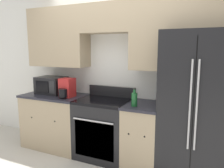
{
  "coord_description": "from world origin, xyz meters",
  "views": [
    {
      "loc": [
        1.3,
        -2.53,
        1.65
      ],
      "look_at": [
        -0.0,
        0.31,
        1.15
      ],
      "focal_mm": 35.0,
      "sensor_mm": 36.0,
      "label": 1
    }
  ],
  "objects": [
    {
      "name": "lower_cabinets_right",
      "position": [
        0.48,
        0.31,
        0.45
      ],
      "size": [
        0.5,
        0.64,
        0.9
      ],
      "color": "tan",
      "rests_on": "ground_plane"
    },
    {
      "name": "ground_plane",
      "position": [
        0.0,
        0.0,
        0.0
      ],
      "size": [
        12.0,
        12.0,
        0.0
      ],
      "primitive_type": "plane",
      "color": "beige"
    },
    {
      "name": "bottle",
      "position": [
        0.39,
        0.16,
        0.99
      ],
      "size": [
        0.08,
        0.08,
        0.25
      ],
      "color": "#195928",
      "rests_on": "lower_cabinets_right"
    },
    {
      "name": "lower_cabinets_left",
      "position": [
        -1.05,
        0.31,
        0.45
      ],
      "size": [
        1.06,
        0.64,
        0.9
      ],
      "color": "tan",
      "rests_on": "ground_plane"
    },
    {
      "name": "microwave",
      "position": [
        -1.17,
        0.37,
        1.04
      ],
      "size": [
        0.47,
        0.36,
        0.29
      ],
      "color": "black",
      "rests_on": "lower_cabinets_left"
    },
    {
      "name": "refrigerator",
      "position": [
        1.14,
        0.37,
        0.93
      ],
      "size": [
        0.85,
        0.77,
        1.87
      ],
      "color": "black",
      "rests_on": "ground_plane"
    },
    {
      "name": "wall_back",
      "position": [
        0.01,
        0.58,
        1.53
      ],
      "size": [
        8.0,
        0.39,
        2.6
      ],
      "color": "white",
      "rests_on": "ground_plane"
    },
    {
      "name": "oven_range",
      "position": [
        -0.14,
        0.31,
        0.45
      ],
      "size": [
        0.78,
        0.65,
        1.06
      ],
      "color": "black",
      "rests_on": "ground_plane"
    },
    {
      "name": "coffee_maker",
      "position": [
        -0.75,
        0.24,
        1.03
      ],
      "size": [
        0.2,
        0.28,
        0.3
      ],
      "color": "#B22323",
      "rests_on": "lower_cabinets_left"
    }
  ]
}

